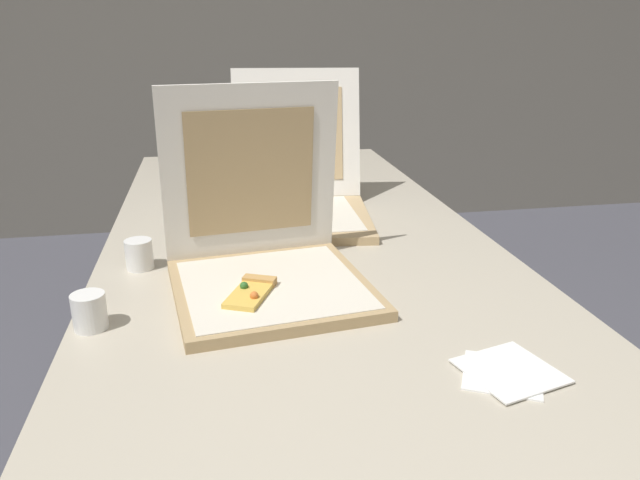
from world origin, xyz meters
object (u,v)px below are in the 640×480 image
cup_white_near_center (139,254)px  cup_white_near_left (89,311)px  table (300,257)px  cup_white_far (204,196)px  napkin_pile (506,372)px  pizza_box_front (266,261)px  pizza_box_middle (299,198)px

cup_white_near_center → cup_white_near_left: bearing=-102.1°
cup_white_near_center → table: bearing=16.8°
cup_white_far → napkin_pile: size_ratio=0.38×
table → cup_white_near_left: bearing=-138.3°
table → napkin_pile: 0.70m
cup_white_near_center → cup_white_far: size_ratio=1.00×
cup_white_near_center → napkin_pile: bearing=-42.3°
pizza_box_front → napkin_pile: bearing=-57.3°
pizza_box_middle → pizza_box_front: bearing=-99.6°
pizza_box_front → napkin_pile: size_ratio=2.45×
cup_white_near_center → napkin_pile: 0.81m
pizza_box_front → cup_white_far: pizza_box_front is taller
table → pizza_box_front: size_ratio=5.19×
table → cup_white_near_left: (-0.44, -0.39, 0.08)m
cup_white_near_left → pizza_box_middle: bearing=51.7°
table → cup_white_near_center: bearing=-163.2°
pizza_box_middle → cup_white_near_left: bearing=-121.5°
table → napkin_pile: napkin_pile is taller
pizza_box_middle → cup_white_near_center: 0.51m
pizza_box_middle → napkin_pile: bearing=-70.2°
pizza_box_front → cup_white_far: 0.63m
pizza_box_front → cup_white_near_left: pizza_box_front is taller
cup_white_near_center → cup_white_near_left: 0.28m
pizza_box_front → cup_white_near_left: 0.35m
napkin_pile → cup_white_near_left: bearing=157.5°
pizza_box_middle → cup_white_far: pizza_box_middle is taller
pizza_box_front → napkin_pile: 0.52m
cup_white_near_left → cup_white_far: (0.20, 0.74, 0.00)m
pizza_box_middle → cup_white_far: size_ratio=7.91×
cup_white_far → napkin_pile: 1.11m
pizza_box_middle → cup_white_near_left: pizza_box_middle is taller
cup_white_near_center → napkin_pile: cup_white_near_center is taller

